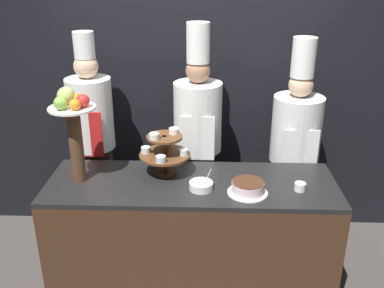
# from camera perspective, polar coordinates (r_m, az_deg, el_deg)

# --- Properties ---
(wall_back) EXTENTS (10.00, 0.06, 2.80)m
(wall_back) POSITION_cam_1_polar(r_m,az_deg,el_deg) (3.72, 0.45, 8.70)
(wall_back) COLOR black
(wall_back) RESTS_ON ground_plane
(buffet_counter) EXTENTS (2.05, 0.68, 0.89)m
(buffet_counter) POSITION_cam_1_polar(r_m,az_deg,el_deg) (3.27, -0.06, -11.97)
(buffet_counter) COLOR #422819
(buffet_counter) RESTS_ON ground_plane
(tiered_stand) EXTENTS (0.37, 0.37, 0.34)m
(tiered_stand) POSITION_cam_1_polar(r_m,az_deg,el_deg) (3.09, -3.66, -0.89)
(tiered_stand) COLOR brown
(tiered_stand) RESTS_ON buffet_counter
(fruit_pedestal) EXTENTS (0.32, 0.32, 0.67)m
(fruit_pedestal) POSITION_cam_1_polar(r_m,az_deg,el_deg) (3.00, -15.56, 2.77)
(fruit_pedestal) COLOR brown
(fruit_pedestal) RESTS_ON buffet_counter
(cake_round) EXTENTS (0.27, 0.27, 0.09)m
(cake_round) POSITION_cam_1_polar(r_m,az_deg,el_deg) (2.90, 7.44, -5.79)
(cake_round) COLOR white
(cake_round) RESTS_ON buffet_counter
(cup_white) EXTENTS (0.08, 0.08, 0.06)m
(cup_white) POSITION_cam_1_polar(r_m,az_deg,el_deg) (3.01, 14.21, -5.55)
(cup_white) COLOR white
(cup_white) RESTS_ON buffet_counter
(serving_bowl_near) EXTENTS (0.16, 0.16, 0.16)m
(serving_bowl_near) POSITION_cam_1_polar(r_m,az_deg,el_deg) (2.93, 1.22, -5.57)
(serving_bowl_near) COLOR white
(serving_bowl_near) RESTS_ON buffet_counter
(chef_left) EXTENTS (0.36, 0.36, 1.85)m
(chef_left) POSITION_cam_1_polar(r_m,az_deg,el_deg) (3.59, -13.12, 1.30)
(chef_left) COLOR #38332D
(chef_left) RESTS_ON ground_plane
(chef_center_left) EXTENTS (0.38, 0.38, 1.92)m
(chef_center_left) POSITION_cam_1_polar(r_m,az_deg,el_deg) (3.47, 0.75, 1.14)
(chef_center_left) COLOR black
(chef_center_left) RESTS_ON ground_plane
(chef_center_right) EXTENTS (0.40, 0.40, 1.82)m
(chef_center_right) POSITION_cam_1_polar(r_m,az_deg,el_deg) (3.57, 13.55, -0.10)
(chef_center_right) COLOR #38332D
(chef_center_right) RESTS_ON ground_plane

